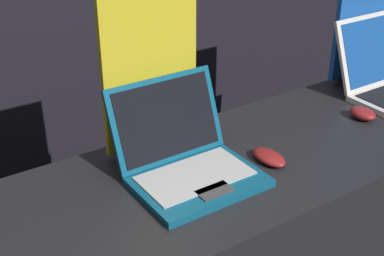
# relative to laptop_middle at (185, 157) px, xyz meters

# --- Properties ---
(laptop_middle) EXTENTS (0.33, 0.32, 0.24)m
(laptop_middle) POSITION_rel_laptop_middle_xyz_m (0.00, 0.00, 0.00)
(laptop_middle) COLOR #0F5170
(laptop_middle) RESTS_ON display_counter
(mouse_middle) EXTENTS (0.07, 0.12, 0.03)m
(mouse_middle) POSITION_rel_laptop_middle_xyz_m (0.23, -0.07, -0.04)
(mouse_middle) COLOR maroon
(mouse_middle) RESTS_ON display_counter
(promo_stand_middle) EXTENTS (0.29, 0.07, 0.47)m
(promo_stand_middle) POSITION_rel_laptop_middle_xyz_m (0.00, 0.18, 0.17)
(promo_stand_middle) COLOR black
(promo_stand_middle) RESTS_ON display_counter
(mouse_back) EXTENTS (0.07, 0.09, 0.04)m
(mouse_back) POSITION_rel_laptop_middle_xyz_m (0.67, -0.03, -0.04)
(mouse_back) COLOR maroon
(mouse_back) RESTS_ON display_counter
(promo_stand_back) EXTENTS (0.28, 0.07, 0.51)m
(promo_stand_back) POSITION_rel_laptop_middle_xyz_m (0.92, 0.21, 0.19)
(promo_stand_back) COLOR black
(promo_stand_back) RESTS_ON display_counter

